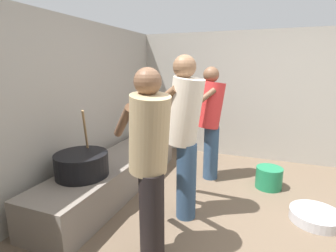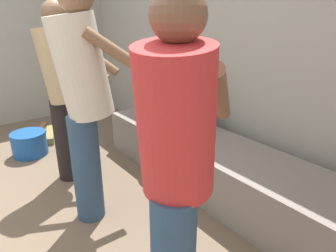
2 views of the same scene
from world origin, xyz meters
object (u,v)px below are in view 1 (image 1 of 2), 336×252
cook_in_tan_shirt (149,155)px  bucket_green_plastic (269,178)px  cook_in_cream_shirt (184,129)px  cook_in_red_shirt (210,117)px  metal_mixing_bowl (315,216)px  cooking_pot_main (82,164)px

cook_in_tan_shirt → bucket_green_plastic: size_ratio=4.68×
cook_in_cream_shirt → cook_in_red_shirt: bearing=-2.5°
cook_in_tan_shirt → metal_mixing_bowl: cook_in_tan_shirt is taller
cook_in_red_shirt → metal_mixing_bowl: (-0.62, -1.24, -0.81)m
cook_in_cream_shirt → cook_in_tan_shirt: cook_in_cream_shirt is taller
cooking_pot_main → bucket_green_plastic: cooking_pot_main is taller
cooking_pot_main → cook_in_red_shirt: size_ratio=0.46×
cook_in_red_shirt → metal_mixing_bowl: bearing=-116.7°
bucket_green_plastic → cook_in_tan_shirt: bearing=150.8°
cook_in_tan_shirt → cook_in_red_shirt: (1.64, -0.12, -0.00)m
cooking_pot_main → cook_in_tan_shirt: bearing=-109.6°
bucket_green_plastic → metal_mixing_bowl: size_ratio=0.67×
cook_in_cream_shirt → cook_in_red_shirt: size_ratio=1.07×
cook_in_cream_shirt → cook_in_tan_shirt: 0.64m
cooking_pot_main → bucket_green_plastic: 2.29m
cook_in_tan_shirt → cook_in_cream_shirt: bearing=-6.9°
cook_in_tan_shirt → bucket_green_plastic: (1.63, -0.91, -0.73)m
cook_in_red_shirt → cook_in_cream_shirt: bearing=177.5°
cook_in_red_shirt → bucket_green_plastic: 1.08m
metal_mixing_bowl → cook_in_red_shirt: bearing=63.3°
cook_in_tan_shirt → cook_in_red_shirt: bearing=-4.2°
cook_in_tan_shirt → cook_in_red_shirt: 1.64m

